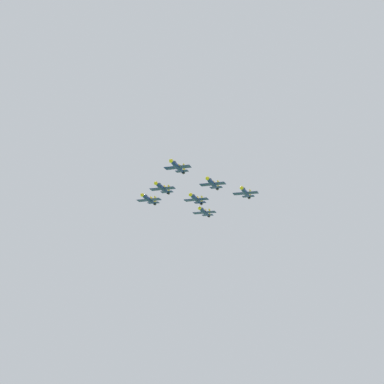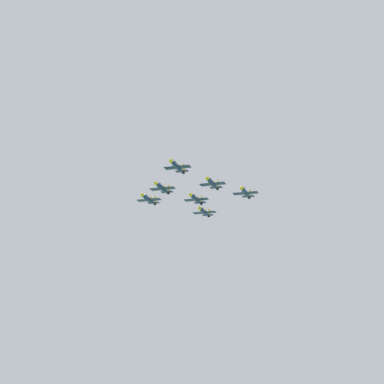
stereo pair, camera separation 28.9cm
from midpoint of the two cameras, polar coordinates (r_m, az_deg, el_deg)
jet_lead at (r=247.23m, az=-1.28°, el=2.24°), size 16.17×10.55×3.52m
jet_left_wingman at (r=254.22m, az=1.79°, el=0.77°), size 16.03×10.47×3.49m
jet_right_wingman at (r=260.19m, az=-2.59°, el=0.37°), size 16.07×10.49×3.50m
jet_left_outer at (r=262.81m, az=4.67°, el=-0.03°), size 16.25×10.56×3.52m
jet_right_outer at (r=274.43m, az=-3.77°, el=-0.62°), size 16.15×10.55×3.52m
jet_slot_rear at (r=267.55m, az=0.36°, el=-0.59°), size 15.77×10.33×3.45m
jet_trailing at (r=278.15m, az=1.08°, el=-1.72°), size 15.55×10.14×3.38m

